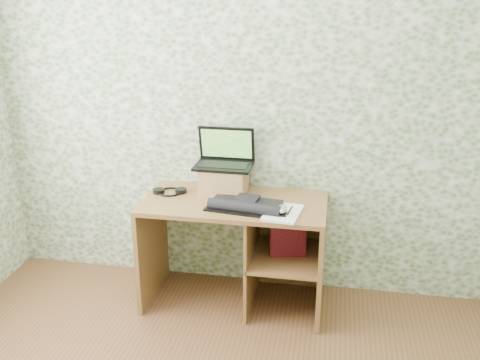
% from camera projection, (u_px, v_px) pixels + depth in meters
% --- Properties ---
extents(wall_back, '(3.50, 0.00, 3.50)m').
position_uv_depth(wall_back, '(243.00, 108.00, 3.59)').
color(wall_back, silver).
rests_on(wall_back, ground).
extents(desk, '(1.20, 0.60, 0.75)m').
position_uv_depth(desk, '(246.00, 237.00, 3.60)').
color(desk, brown).
rests_on(desk, floor).
extents(riser, '(0.30, 0.25, 0.18)m').
position_uv_depth(riser, '(224.00, 180.00, 3.61)').
color(riser, olive).
rests_on(riser, desk).
extents(laptop, '(0.38, 0.27, 0.26)m').
position_uv_depth(laptop, '(225.00, 157.00, 3.60)').
color(laptop, black).
rests_on(laptop, riser).
extents(keyboard, '(0.51, 0.31, 0.07)m').
position_uv_depth(keyboard, '(246.00, 205.00, 3.36)').
color(keyboard, black).
rests_on(keyboard, desk).
extents(headphones, '(0.23, 0.19, 0.03)m').
position_uv_depth(headphones, '(170.00, 191.00, 3.63)').
color(headphones, black).
rests_on(headphones, desk).
extents(notepad, '(0.25, 0.32, 0.01)m').
position_uv_depth(notepad, '(283.00, 213.00, 3.29)').
color(notepad, white).
rests_on(notepad, desk).
extents(mouse, '(0.07, 0.11, 0.04)m').
position_uv_depth(mouse, '(282.00, 211.00, 3.26)').
color(mouse, '#BCBCBE').
rests_on(mouse, notepad).
extents(pen, '(0.03, 0.14, 0.01)m').
position_uv_depth(pen, '(290.00, 210.00, 3.31)').
color(pen, black).
rests_on(pen, notepad).
extents(red_box, '(0.24, 0.12, 0.28)m').
position_uv_depth(red_box, '(288.00, 236.00, 3.51)').
color(red_box, maroon).
rests_on(red_box, desk).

